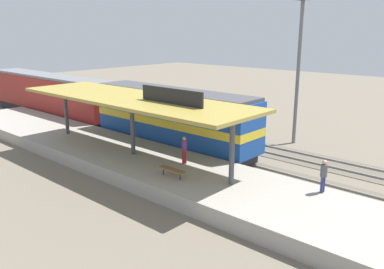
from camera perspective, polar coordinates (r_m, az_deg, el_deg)
name	(u,v)px	position (r m, az deg, el deg)	size (l,w,h in m)	color
ground_plane	(199,146)	(31.28, 0.96, -1.65)	(120.00, 120.00, 0.00)	#706656
track_near	(181,151)	(29.85, -1.56, -2.40)	(3.20, 110.00, 0.16)	#5F5649
track_far	(219,139)	(33.21, 3.90, -0.66)	(3.20, 110.00, 0.16)	#5F5649
platform	(134,160)	(26.73, -8.36, -3.68)	(6.00, 44.00, 0.90)	#9E998E
station_canopy	(132,100)	(25.68, -8.57, 4.96)	(5.20, 18.00, 4.70)	#47474C
platform_bench	(172,170)	(22.08, -2.94, -5.07)	(0.44, 1.70, 0.50)	#333338
locomotive	(173,119)	(29.83, -2.81, 2.31)	(2.93, 14.43, 4.44)	#28282D
passenger_carriage_single	(50,95)	(44.20, -19.75, 5.39)	(2.90, 20.00, 4.24)	#28282D
freight_car	(182,110)	(35.41, -1.39, 3.57)	(2.80, 12.00, 3.54)	#28282D
light_mast	(301,36)	(31.98, 15.31, 13.47)	(1.10, 1.10, 11.70)	slate
person_waiting	(184,149)	(24.11, -1.12, -2.06)	(0.34, 0.34, 1.71)	maroon
person_walking	(324,174)	(20.95, 18.36, -5.46)	(0.34, 0.34, 1.71)	navy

